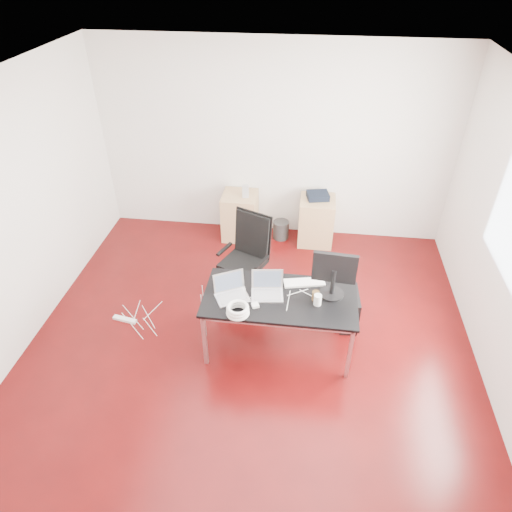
# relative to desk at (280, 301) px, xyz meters

# --- Properties ---
(room_shell) EXTENTS (5.00, 5.00, 5.00)m
(room_shell) POSITION_rel_desk_xyz_m (-0.28, -0.02, 0.73)
(room_shell) COLOR #3E0707
(room_shell) RESTS_ON ground
(desk) EXTENTS (1.60, 0.80, 0.73)m
(desk) POSITION_rel_desk_xyz_m (0.00, 0.00, 0.00)
(desk) COLOR black
(desk) RESTS_ON ground
(office_chair) EXTENTS (0.63, 0.64, 1.08)m
(office_chair) POSITION_rel_desk_xyz_m (-0.49, 0.91, -0.07)
(office_chair) COLOR black
(office_chair) RESTS_ON ground
(filing_cabinet_left) EXTENTS (0.50, 0.50, 0.70)m
(filing_cabinet_left) POSITION_rel_desk_xyz_m (-0.78, 2.20, -0.33)
(filing_cabinet_left) COLOR #A78053
(filing_cabinet_left) RESTS_ON ground
(filing_cabinet_right) EXTENTS (0.50, 0.50, 0.70)m
(filing_cabinet_right) POSITION_rel_desk_xyz_m (0.36, 2.20, -0.33)
(filing_cabinet_right) COLOR #A78053
(filing_cabinet_right) RESTS_ON ground
(pc_tower) EXTENTS (0.23, 0.46, 0.44)m
(pc_tower) POSITION_rel_desk_xyz_m (0.78, 0.48, -0.46)
(pc_tower) COLOR black
(pc_tower) RESTS_ON ground
(wastebasket) EXTENTS (0.26, 0.26, 0.28)m
(wastebasket) POSITION_rel_desk_xyz_m (-0.16, 2.22, -0.54)
(wastebasket) COLOR black
(wastebasket) RESTS_ON ground
(power_strip) EXTENTS (0.31, 0.11, 0.04)m
(power_strip) POSITION_rel_desk_xyz_m (-1.87, 0.17, -0.66)
(power_strip) COLOR white
(power_strip) RESTS_ON ground
(laptop_left) EXTENTS (0.41, 0.38, 0.23)m
(laptop_left) POSITION_rel_desk_xyz_m (-0.51, -0.04, 0.11)
(laptop_left) COLOR silver
(laptop_left) RESTS_ON desk
(laptop_right) EXTENTS (0.36, 0.29, 0.23)m
(laptop_right) POSITION_rel_desk_xyz_m (-0.14, 0.04, 0.11)
(laptop_right) COLOR silver
(laptop_right) RESTS_ON desk
(monitor) EXTENTS (0.45, 0.26, 0.51)m
(monitor) POSITION_rel_desk_xyz_m (0.53, 0.12, 0.34)
(monitor) COLOR black
(monitor) RESTS_ON desk
(keyboard) EXTENTS (0.46, 0.23, 0.02)m
(keyboard) POSITION_rel_desk_xyz_m (0.24, 0.25, 0.06)
(keyboard) COLOR white
(keyboard) RESTS_ON desk
(cup_white) EXTENTS (0.11, 0.11, 0.12)m
(cup_white) POSITION_rel_desk_xyz_m (0.39, -0.07, 0.11)
(cup_white) COLOR white
(cup_white) RESTS_ON desk
(cup_brown) EXTENTS (0.09, 0.09, 0.10)m
(cup_brown) POSITION_rel_desk_xyz_m (0.37, 0.01, 0.10)
(cup_brown) COLOR #523A1C
(cup_brown) RESTS_ON desk
(cable_coil) EXTENTS (0.24, 0.24, 0.11)m
(cable_coil) POSITION_rel_desk_xyz_m (-0.39, -0.32, 0.11)
(cable_coil) COLOR white
(cable_coil) RESTS_ON desk
(power_adapter) EXTENTS (0.09, 0.09, 0.03)m
(power_adapter) POSITION_rel_desk_xyz_m (-0.24, -0.18, 0.07)
(power_adapter) COLOR white
(power_adapter) RESTS_ON desk
(speaker) EXTENTS (0.10, 0.09, 0.18)m
(speaker) POSITION_rel_desk_xyz_m (-0.68, 2.16, 0.11)
(speaker) COLOR #9E9E9E
(speaker) RESTS_ON filing_cabinet_left
(navy_garment) EXTENTS (0.34, 0.30, 0.09)m
(navy_garment) POSITION_rel_desk_xyz_m (0.35, 2.24, 0.07)
(navy_garment) COLOR black
(navy_garment) RESTS_ON filing_cabinet_right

